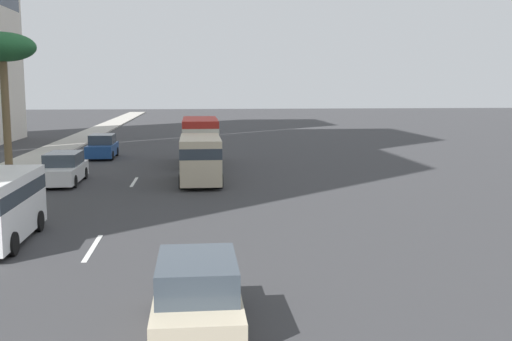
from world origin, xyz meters
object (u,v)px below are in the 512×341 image
at_px(car_lead, 197,297).
at_px(van_fifth, 200,157).
at_px(palm_tree, 2,50).
at_px(car_third, 64,169).
at_px(car_fourth, 102,147).
at_px(minibus_sixth, 200,139).

xyz_separation_m(car_lead, van_fifth, (19.37, -0.26, 0.62)).
bearing_deg(van_fifth, palm_tree, 65.84).
height_order(car_third, van_fifth, van_fifth).
distance_m(car_fourth, van_fifth, 13.72).
bearing_deg(minibus_sixth, car_third, 134.22).
bearing_deg(car_third, car_fourth, 178.33).
relative_size(van_fifth, minibus_sixth, 0.80).
bearing_deg(car_lead, car_fourth, 11.74).
height_order(car_fourth, van_fifth, van_fifth).
xyz_separation_m(car_third, car_fourth, (11.22, -0.33, 0.02)).
bearing_deg(van_fifth, minibus_sixth, -0.56).
bearing_deg(car_fourth, minibus_sixth, 58.16).
bearing_deg(minibus_sixth, palm_tree, 103.53).
xyz_separation_m(car_third, palm_tree, (4.29, 4.01, 6.28)).
height_order(car_fourth, minibus_sixth, minibus_sixth).
distance_m(car_lead, car_fourth, 31.96).
bearing_deg(car_fourth, palm_tree, -32.00).
relative_size(car_third, palm_tree, 0.60).
bearing_deg(car_fourth, van_fifth, 29.59).
bearing_deg(car_fourth, car_lead, 11.74).
bearing_deg(minibus_sixth, car_lead, 179.29).
distance_m(car_lead, palm_tree, 27.38).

